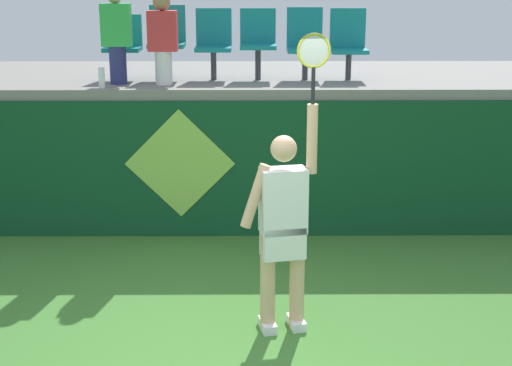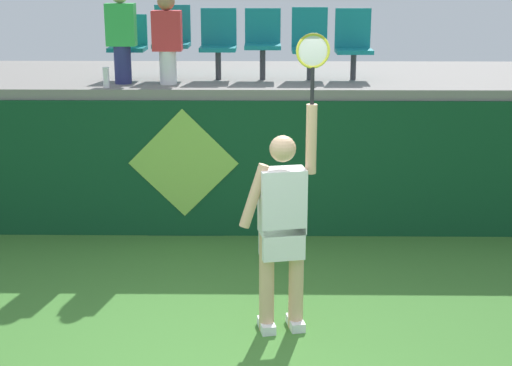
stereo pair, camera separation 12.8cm
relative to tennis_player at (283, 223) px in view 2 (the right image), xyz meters
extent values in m
cube|color=#0F4223|center=(-0.45, 2.49, -0.17)|extent=(12.92, 0.20, 1.61)
cube|color=gray|center=(-0.45, 3.86, 0.69)|extent=(12.92, 2.82, 0.12)
cube|color=white|center=(-0.13, -0.03, -0.94)|extent=(0.17, 0.28, 0.08)
cube|color=white|center=(0.12, 0.03, -0.94)|extent=(0.17, 0.28, 0.08)
cylinder|color=#DBAD84|center=(-0.13, -0.03, -0.53)|extent=(0.13, 0.13, 0.89)
cylinder|color=#DBAD84|center=(0.12, 0.03, -0.53)|extent=(0.13, 0.13, 0.89)
cube|color=white|center=(-0.01, 0.00, -0.17)|extent=(0.40, 0.29, 0.28)
cube|color=white|center=(-0.01, 0.00, 0.19)|extent=(0.42, 0.29, 0.55)
sphere|color=#DBAD84|center=(-0.01, 0.00, 0.64)|extent=(0.22, 0.22, 0.22)
cylinder|color=#DBAD84|center=(-0.24, -0.05, 0.25)|extent=(0.27, 0.14, 0.55)
cylinder|color=#DBAD84|center=(0.23, 0.05, 0.71)|extent=(0.09, 0.09, 0.58)
cylinder|color=black|center=(0.23, 0.05, 1.15)|extent=(0.03, 0.03, 0.30)
torus|color=gold|center=(0.23, 0.05, 1.43)|extent=(0.28, 0.08, 0.28)
ellipsoid|color=silver|center=(0.23, 0.05, 1.43)|extent=(0.24, 0.06, 0.24)
cylinder|color=white|center=(-1.98, 2.61, 0.87)|extent=(0.07, 0.07, 0.23)
cylinder|color=#38383D|center=(-1.84, 3.29, 0.92)|extent=(0.07, 0.07, 0.35)
cube|color=#147F89|center=(-1.84, 3.29, 1.12)|extent=(0.44, 0.42, 0.05)
cube|color=#147F89|center=(-1.84, 3.48, 1.34)|extent=(0.44, 0.04, 0.38)
cylinder|color=#38383D|center=(-1.30, 3.29, 0.95)|extent=(0.07, 0.07, 0.39)
cube|color=#147F89|center=(-1.30, 3.29, 1.17)|extent=(0.44, 0.42, 0.05)
cube|color=#147F89|center=(-1.30, 3.48, 1.42)|extent=(0.44, 0.04, 0.45)
cylinder|color=#38383D|center=(-0.73, 3.29, 0.93)|extent=(0.07, 0.07, 0.35)
cube|color=#147F89|center=(-0.73, 3.29, 1.13)|extent=(0.44, 0.42, 0.05)
cube|color=#147F89|center=(-0.73, 3.48, 1.38)|extent=(0.44, 0.04, 0.45)
cylinder|color=#38383D|center=(-0.19, 3.29, 0.94)|extent=(0.07, 0.07, 0.38)
cube|color=#147F89|center=(-0.19, 3.29, 1.15)|extent=(0.44, 0.42, 0.05)
cube|color=#147F89|center=(-0.19, 3.48, 1.39)|extent=(0.44, 0.04, 0.42)
cylinder|color=#38383D|center=(0.39, 3.29, 0.92)|extent=(0.07, 0.07, 0.33)
cube|color=#147F89|center=(0.39, 3.29, 1.11)|extent=(0.44, 0.42, 0.05)
cube|color=#147F89|center=(0.39, 3.48, 1.37)|extent=(0.44, 0.04, 0.48)
cylinder|color=#38383D|center=(0.93, 3.29, 0.91)|extent=(0.07, 0.07, 0.32)
cube|color=#147F89|center=(0.93, 3.29, 1.10)|extent=(0.44, 0.42, 0.05)
cube|color=#147F89|center=(0.93, 3.48, 1.36)|extent=(0.44, 0.04, 0.48)
cylinder|color=navy|center=(-1.84, 2.93, 0.97)|extent=(0.20, 0.20, 0.44)
cube|color=green|center=(-1.84, 2.93, 1.44)|extent=(0.34, 0.20, 0.49)
cylinder|color=white|center=(-1.30, 2.90, 0.94)|extent=(0.20, 0.20, 0.39)
cube|color=red|center=(-1.30, 2.90, 1.37)|extent=(0.34, 0.20, 0.46)
sphere|color=#A87A56|center=(-1.30, 2.90, 1.70)|extent=(0.21, 0.21, 0.21)
cube|color=#0F4223|center=(-1.09, 2.39, -0.97)|extent=(0.90, 0.01, 0.00)
plane|color=#8CC64C|center=(-1.09, 2.38, -0.09)|extent=(1.27, 0.00, 1.27)
camera|label=1|loc=(-0.28, -6.04, 2.04)|focal=53.11mm
camera|label=2|loc=(-0.15, -6.04, 2.04)|focal=53.11mm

